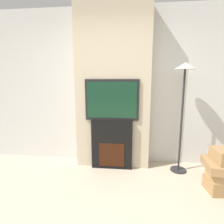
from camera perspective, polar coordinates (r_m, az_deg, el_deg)
wall_back at (r=3.14m, az=0.61°, el=7.96°), size 6.00×0.06×2.70m
chimney_breast at (r=2.96m, az=0.29°, el=7.85°), size 1.23×0.30×2.70m
fireplace at (r=3.00m, az=-0.00°, el=-10.45°), size 0.68×0.15×0.83m
television at (r=2.83m, az=-0.01°, el=3.96°), size 0.87×0.07×0.66m
floor_lamp at (r=2.90m, az=22.44°, el=7.82°), size 0.31×0.31×1.74m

